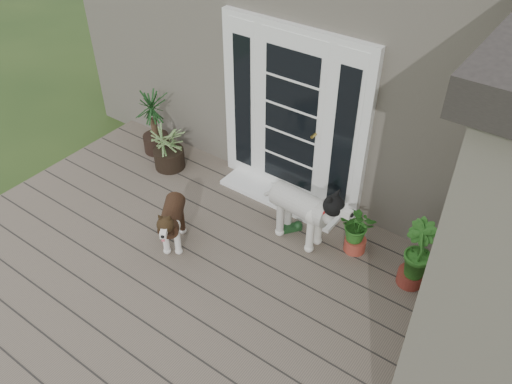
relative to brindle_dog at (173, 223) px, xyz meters
The scene contains 14 objects.
deck 1.05m from the brindle_dog, 42.35° to the right, with size 6.20×4.60×0.12m, color #6B5B4C.
house_main 3.83m from the brindle_dog, 78.50° to the left, with size 7.40×4.00×3.10m, color #665E54.
door_unit 1.80m from the brindle_dog, 70.96° to the left, with size 1.90×0.14×2.15m, color white.
door_step 1.46m from the brindle_dog, 68.36° to the left, with size 1.60×0.40×0.05m, color white.
brindle_dog is the anchor object (origin of this frame).
white_dog 1.40m from the brindle_dog, 38.60° to the left, with size 0.39×0.90×0.75m, color white, non-canonical shape.
spider_plant 1.49m from the brindle_dog, 135.38° to the left, with size 0.67×0.67×0.72m, color #98B670, non-canonical shape.
yucca 1.92m from the brindle_dog, 140.29° to the left, with size 0.67×0.67×0.97m, color black, non-canonical shape.
herb_a 2.01m from the brindle_dog, 32.60° to the left, with size 0.38×0.38×0.49m, color #154C16.
herb_b 2.58m from the brindle_dog, 22.52° to the left, with size 0.39×0.39×0.58m, color #275E1A.
herb_c 3.15m from the brindle_dog, 23.33° to the left, with size 0.40×0.40×0.62m, color #275F1B.
sapling 3.03m from the brindle_dog, ahead, with size 0.43×0.43×1.46m, color #235117, non-canonical shape.
clog_left 1.50m from the brindle_dog, 64.73° to the left, with size 0.12×0.26×0.08m, color black, non-canonical shape.
clog_right 1.36m from the brindle_dog, 44.67° to the left, with size 0.13×0.28×0.08m, color #173919, non-canonical shape.
Camera 1 is at (2.50, -1.85, 4.26)m, focal length 36.64 mm.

